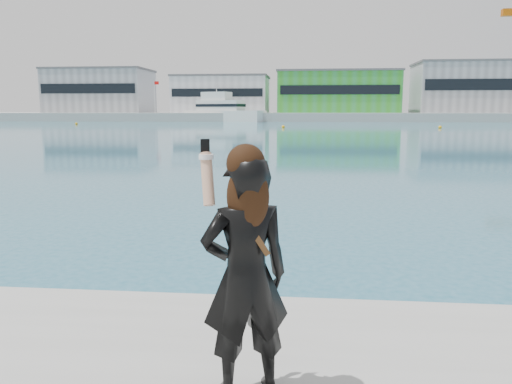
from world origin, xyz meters
TOP-DOWN VIEW (x-y plane):
  - far_quay at (0.00, 130.00)m, footprint 320.00×40.00m
  - warehouse_grey_left at (-55.00, 127.98)m, footprint 26.52×16.36m
  - warehouse_white at (-22.00, 127.98)m, footprint 24.48×15.35m
  - warehouse_green at (8.00, 127.98)m, footprint 30.60×16.36m
  - warehouse_grey_right at (40.00, 127.98)m, footprint 25.50×15.35m
  - flagpole_left at (-37.91, 121.00)m, footprint 1.28×0.16m
  - flagpole_right at (22.09, 121.00)m, footprint 1.28×0.16m
  - motor_yacht at (-19.37, 113.08)m, footprint 19.93×11.54m
  - buoy_near at (19.84, 72.91)m, footprint 0.50×0.50m
  - buoy_far at (-42.52, 86.14)m, footprint 0.50×0.50m
  - buoy_extra at (-3.38, 72.30)m, footprint 0.50×0.50m
  - woman at (-0.46, -0.73)m, footprint 0.67×0.56m

SIDE VIEW (x-z plane):
  - buoy_near at x=19.84m, z-range -0.25..0.25m
  - buoy_far at x=-42.52m, z-range -0.25..0.25m
  - buoy_extra at x=-3.38m, z-range -0.25..0.25m
  - far_quay at x=0.00m, z-range 0.00..2.00m
  - woman at x=-0.46m, z-range 0.81..2.48m
  - motor_yacht at x=-19.37m, z-range -1.97..7.02m
  - flagpole_left at x=-37.91m, z-range 2.54..10.54m
  - flagpole_right at x=22.09m, z-range 2.54..10.54m
  - warehouse_white at x=-22.00m, z-range 2.01..11.51m
  - warehouse_green at x=8.00m, z-range 2.01..12.51m
  - warehouse_grey_left at x=-55.00m, z-range 2.01..13.51m
  - warehouse_grey_right at x=40.00m, z-range 2.01..14.51m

